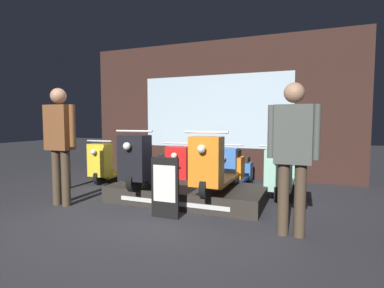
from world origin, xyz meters
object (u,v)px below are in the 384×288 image
at_px(scooter_backrow_0, 118,164).
at_px(scooter_backrow_2, 191,168).
at_px(scooter_display_right, 219,166).
at_px(street_bollard, 68,167).
at_px(person_right_browsing, 293,147).
at_px(price_sign_board, 165,188).
at_px(scooter_backrow_3, 234,171).
at_px(scooter_backrow_1, 152,166).
at_px(scooter_display_left, 154,163).
at_px(person_left_browsing, 60,136).
at_px(scooter_backrow_4, 281,174).

xyz_separation_m(scooter_backrow_0, scooter_backrow_2, (1.79, 0.00, 0.00)).
bearing_deg(scooter_display_right, street_bollard, 178.54).
bearing_deg(person_right_browsing, price_sign_board, 178.80).
height_order(scooter_backrow_0, scooter_backrow_3, same).
distance_m(scooter_display_right, scooter_backrow_2, 1.57).
height_order(scooter_backrow_0, street_bollard, scooter_backrow_0).
bearing_deg(scooter_backrow_0, street_bollard, -107.29).
distance_m(scooter_display_right, scooter_backrow_1, 2.23).
height_order(scooter_display_left, price_sign_board, scooter_display_left).
bearing_deg(scooter_display_right, scooter_backrow_1, 146.58).
xyz_separation_m(scooter_display_left, scooter_backrow_3, (1.07, 1.22, -0.26)).
relative_size(person_right_browsing, street_bollard, 2.10).
bearing_deg(scooter_backrow_1, scooter_backrow_3, 0.00).
height_order(scooter_backrow_3, price_sign_board, scooter_backrow_3).
height_order(scooter_display_right, person_left_browsing, person_left_browsing).
xyz_separation_m(scooter_backrow_4, person_left_browsing, (-3.15, -2.10, 0.73)).
relative_size(person_left_browsing, price_sign_board, 2.19).
height_order(person_right_browsing, price_sign_board, person_right_browsing).
xyz_separation_m(scooter_backrow_0, person_right_browsing, (3.87, -2.10, 0.68)).
bearing_deg(scooter_backrow_0, scooter_backrow_2, 0.00).
bearing_deg(scooter_backrow_1, price_sign_board, -57.11).
distance_m(scooter_backrow_3, price_sign_board, 2.11).
bearing_deg(scooter_backrow_2, scooter_backrow_1, 180.00).
distance_m(person_left_browsing, person_right_browsing, 3.44).
bearing_deg(scooter_backrow_3, scooter_backrow_1, 180.00).
height_order(scooter_backrow_3, person_right_browsing, person_right_browsing).
xyz_separation_m(scooter_backrow_3, person_right_browsing, (1.18, -2.10, 0.68)).
relative_size(scooter_backrow_1, scooter_backrow_3, 1.00).
bearing_deg(price_sign_board, scooter_backrow_2, 101.98).
relative_size(scooter_display_left, person_left_browsing, 0.98).
height_order(scooter_display_right, price_sign_board, scooter_display_right).
bearing_deg(scooter_display_right, scooter_backrow_3, 92.79).
bearing_deg(scooter_backrow_3, scooter_display_left, -131.32).
distance_m(person_left_browsing, price_sign_board, 1.92).
bearing_deg(street_bollard, price_sign_board, -19.59).
xyz_separation_m(scooter_backrow_0, price_sign_board, (2.23, -2.06, 0.06)).
relative_size(person_left_browsing, street_bollard, 2.19).
bearing_deg(scooter_display_right, scooter_display_left, 180.00).
distance_m(scooter_backrow_4, person_right_browsing, 2.22).
relative_size(scooter_display_right, price_sign_board, 2.15).
bearing_deg(scooter_backrow_3, scooter_backrow_4, 0.00).
bearing_deg(scooter_backrow_2, person_right_browsing, -45.23).
bearing_deg(scooter_display_left, scooter_backrow_2, 81.72).
distance_m(scooter_backrow_0, price_sign_board, 3.04).
xyz_separation_m(person_left_browsing, person_right_browsing, (3.44, 0.00, -0.05)).
bearing_deg(person_left_browsing, scooter_display_right, 20.70).
height_order(scooter_backrow_1, scooter_backrow_3, same).
bearing_deg(person_left_browsing, scooter_backrow_4, 33.63).
distance_m(scooter_display_left, price_sign_board, 1.06).
distance_m(scooter_backrow_2, person_left_browsing, 2.60).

